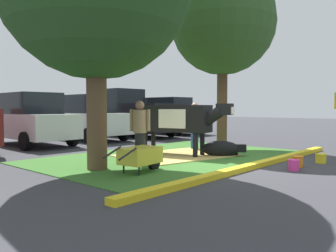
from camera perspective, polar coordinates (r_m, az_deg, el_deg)
The scene contains 17 objects.
ground_plane at distance 9.51m, azimuth 8.72°, elevation -5.82°, with size 80.00×80.00×0.00m, color #38383D.
grass_island at distance 10.31m, azimuth 0.64°, elevation -5.03°, with size 7.81×5.15×0.02m, color #386B28.
curb_yellow at distance 8.77m, azimuth 14.23°, elevation -6.23°, with size 9.01×0.24×0.12m, color yellow.
hay_bedding at distance 10.41m, azimuth 1.23°, elevation -4.87°, with size 3.20×2.40×0.04m, color tan.
shade_tree_right at distance 12.82m, azimuth 8.98°, elevation 16.41°, with size 3.68×3.68×6.29m.
cow_holstein at distance 10.49m, azimuth 1.35°, elevation 1.18°, with size 1.17×3.09×1.57m.
calf_lying at distance 10.43m, azimuth 8.83°, elevation -3.71°, with size 1.03×1.25×0.48m.
person_handler at distance 12.03m, azimuth 4.39°, elevation 0.25°, with size 0.34×0.47×1.63m.
person_visitor_near at distance 8.68m, azimuth -4.63°, elevation -0.84°, with size 0.34×0.47×1.63m.
wheelbarrow at distance 7.77m, azimuth -4.48°, elevation -4.90°, with size 1.62×0.70×0.63m.
bucket_pink at distance 8.57m, azimuth 19.91°, elevation -6.01°, with size 0.26×0.26×0.26m.
bucket_orange at distance 9.13m, azimuth 20.51°, elevation -5.43°, with size 0.28×0.28×0.28m.
bucket_yellow at distance 9.98m, azimuth 23.81°, elevation -4.85°, with size 0.29×0.29×0.25m.
sedan_red at distance 14.38m, azimuth -21.54°, elevation 0.94°, with size 2.10×4.44×2.02m.
hatchback_white at distance 15.98m, azimuth -13.08°, elevation 1.27°, with size 2.10×4.44×2.02m.
pickup_truck_black at distance 17.79m, azimuth -6.04°, elevation 1.92°, with size 2.32×5.45×2.42m.
sedan_blue at distance 19.51m, azimuth 0.08°, elevation 1.66°, with size 2.10×4.44×2.02m.
Camera 1 is at (-7.87, -5.12, 1.46)m, focal length 37.11 mm.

